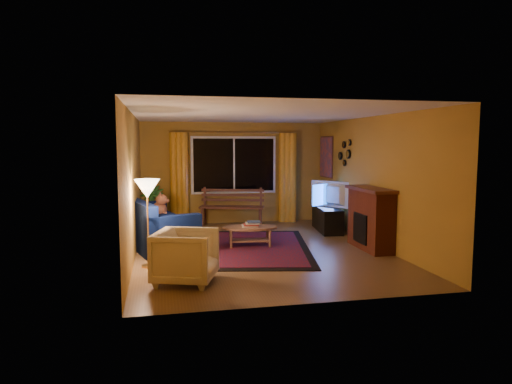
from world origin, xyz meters
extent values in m
cube|color=brown|center=(0.00, 0.00, -0.01)|extent=(4.50, 6.00, 0.02)
cube|color=white|center=(0.00, 0.00, 2.51)|extent=(4.50, 6.00, 0.02)
cube|color=#B2832F|center=(0.00, 3.01, 1.25)|extent=(4.50, 0.02, 2.50)
cube|color=#B2832F|center=(-2.26, 0.00, 1.25)|extent=(0.02, 6.00, 2.50)
cube|color=#B2832F|center=(2.26, 0.00, 1.25)|extent=(0.02, 6.00, 2.50)
cube|color=black|center=(0.00, 2.94, 1.45)|extent=(2.00, 0.02, 1.30)
cylinder|color=#BF8C3F|center=(0.00, 2.90, 2.25)|extent=(3.20, 0.03, 0.03)
cylinder|color=orange|center=(-1.35, 2.88, 1.12)|extent=(0.36, 0.36, 2.24)
cylinder|color=orange|center=(1.35, 2.88, 1.12)|extent=(0.36, 0.36, 2.24)
cube|color=#4A251A|center=(-0.13, 2.52, 0.23)|extent=(1.60, 0.87, 0.46)
imported|color=#235B1E|center=(-2.00, 2.48, 0.50)|extent=(0.72, 0.72, 1.00)
cube|color=#050F36|center=(-1.87, 0.70, 0.46)|extent=(1.58, 2.47, 0.92)
imported|color=beige|center=(-1.46, -1.82, 0.42)|extent=(0.98, 1.01, 0.84)
cylinder|color=#BF8C3F|center=(-2.00, -0.84, 0.70)|extent=(0.26, 0.26, 1.40)
cube|color=maroon|center=(-0.08, 0.14, 0.01)|extent=(2.64, 3.59, 0.02)
cylinder|color=#9A6B50|center=(-0.13, 0.27, 0.19)|extent=(1.17, 1.17, 0.39)
cube|color=black|center=(1.90, 1.47, 0.27)|extent=(0.60, 1.35, 0.54)
imported|color=black|center=(1.90, 1.47, 0.84)|extent=(0.70, 0.92, 0.59)
cube|color=maroon|center=(2.05, -0.40, 0.55)|extent=(0.40, 1.20, 1.10)
cube|color=#E64B1E|center=(2.22, 2.45, 1.65)|extent=(0.04, 0.76, 0.96)
camera|label=1|loc=(-1.79, -8.21, 1.96)|focal=32.00mm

